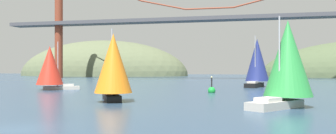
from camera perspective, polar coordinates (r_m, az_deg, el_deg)
ground_plane at (r=22.89m, az=-23.05°, el=-9.26°), size 360.00×360.00×0.00m
headland_left at (r=167.80m, az=-10.61°, el=-1.38°), size 81.38×44.00×32.89m
suspension_bridge at (r=115.21m, az=6.69°, el=8.29°), size 143.64×6.00×43.86m
sailboat_scarlet_sail at (r=61.35m, az=-18.49°, el=0.10°), size 7.51×6.01×8.00m
sailboat_orange_sail at (r=37.97m, az=-8.87°, el=0.27°), size 5.73×7.41×7.95m
sailboat_navy_sail at (r=69.90m, az=14.19°, el=0.87°), size 5.54×8.24×9.72m
sailboat_green_sail at (r=34.39m, az=18.70°, el=0.92°), size 7.03×8.01×8.32m
channel_buoy at (r=51.96m, az=7.08°, el=-3.74°), size 1.10×1.10×2.64m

